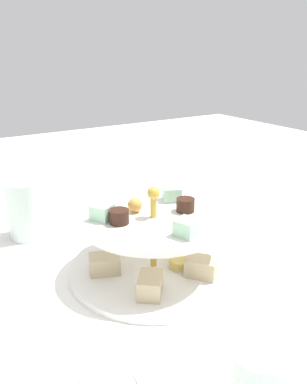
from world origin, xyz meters
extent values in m
plane|color=white|center=(0.00, 0.00, 0.00)|extent=(2.40, 2.40, 0.00)
cylinder|color=white|center=(0.00, 0.00, 0.01)|extent=(0.28, 0.28, 0.01)
cylinder|color=white|center=(0.00, 0.00, 0.09)|extent=(0.23, 0.23, 0.01)
cylinder|color=gold|center=(0.00, 0.00, 0.07)|extent=(0.01, 0.01, 0.14)
sphere|color=gold|center=(0.00, 0.00, 0.14)|extent=(0.02, 0.02, 0.02)
cube|color=#CCB78E|center=(0.05, -0.07, 0.03)|extent=(0.06, 0.06, 0.03)
cube|color=#CCB78E|center=(0.08, 0.03, 0.03)|extent=(0.05, 0.04, 0.03)
cube|color=#CCB78E|center=(0.00, 0.08, 0.03)|extent=(0.04, 0.05, 0.03)
cube|color=#CCB78E|center=(-0.08, 0.02, 0.03)|extent=(0.06, 0.05, 0.03)
cube|color=#CCB78E|center=(-0.05, -0.07, 0.03)|extent=(0.06, 0.06, 0.03)
cylinder|color=#E5C660|center=(0.03, -0.03, 0.02)|extent=(0.04, 0.04, 0.01)
cylinder|color=#381E14|center=(-0.06, 0.01, 0.11)|extent=(0.03, 0.03, 0.02)
cylinder|color=#381E14|center=(0.06, -0.01, 0.11)|extent=(0.03, 0.03, 0.02)
cube|color=#B2E5BC|center=(0.07, 0.04, 0.11)|extent=(0.04, 0.04, 0.02)
cube|color=#B2E5BC|center=(-0.07, 0.04, 0.11)|extent=(0.04, 0.04, 0.02)
cube|color=#B2E5BC|center=(0.01, -0.08, 0.11)|extent=(0.04, 0.04, 0.02)
sphere|color=gold|center=(-0.01, 0.03, 0.11)|extent=(0.02, 0.02, 0.02)
cylinder|color=silver|center=(-0.14, 0.24, 0.06)|extent=(0.07, 0.07, 0.11)
cylinder|color=silver|center=(-0.05, -0.28, 0.03)|extent=(0.06, 0.06, 0.07)
cube|color=silver|center=(0.25, 0.21, 0.00)|extent=(0.14, 0.12, 0.00)
camera|label=1|loc=(-0.31, -0.48, 0.35)|focal=36.75mm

